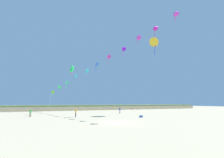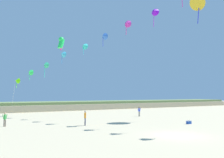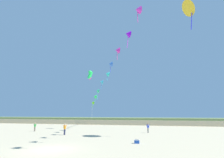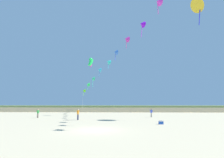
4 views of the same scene
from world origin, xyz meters
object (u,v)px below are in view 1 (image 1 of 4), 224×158
person_near_left (120,110)px  large_kite_mid_trail (72,69)px  beach_cooler (141,116)px  person_mid_center (76,112)px  large_kite_low_lead (155,42)px  person_near_right (30,112)px

person_near_left → large_kite_mid_trail: (-12.57, 3.83, 10.93)m
person_near_left → beach_cooler: bearing=-94.1°
large_kite_mid_trail → beach_cooler: large_kite_mid_trail is taller
person_mid_center → large_kite_low_lead: 26.88m
beach_cooler → person_near_left: bearing=85.9°
person_near_left → large_kite_low_lead: size_ratio=0.33×
large_kite_mid_trail → beach_cooler: (11.74, -15.23, -11.67)m
person_near_right → beach_cooler: bearing=-24.1°
person_near_right → person_mid_center: 9.26m
person_mid_center → person_near_left: bearing=25.8°
person_near_right → large_kite_low_lead: (28.40, -4.48, 18.03)m
person_near_right → person_mid_center: person_mid_center is taller
large_kite_low_lead → beach_cooler: large_kite_low_lead is taller
large_kite_low_lead → beach_cooler: (-8.03, -4.61, -18.75)m
person_near_left → person_mid_center: person_mid_center is taller
person_mid_center → beach_cooler: size_ratio=3.05×
person_near_left → person_near_right: size_ratio=1.02×
person_near_left → large_kite_mid_trail: large_kite_mid_trail is taller
large_kite_low_lead → large_kite_mid_trail: bearing=151.8°
large_kite_low_lead → large_kite_mid_trail: 23.53m
beach_cooler → person_near_right: bearing=155.9°
person_near_right → large_kite_low_lead: size_ratio=0.33×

